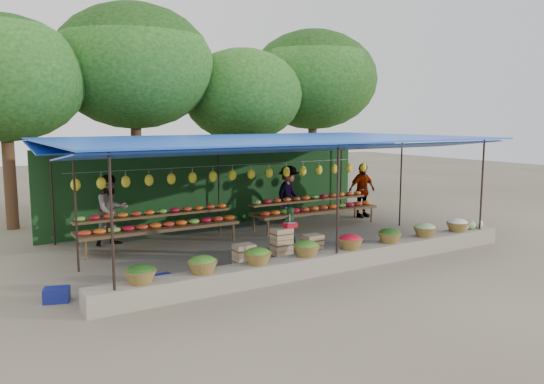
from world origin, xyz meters
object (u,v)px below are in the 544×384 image
blue_crate_front (160,284)px  blue_crate_back (57,295)px  crate_counter (281,248)px  vendor_seated (289,231)px  weighing_scale (290,224)px

blue_crate_front → blue_crate_back: size_ratio=1.20×
crate_counter → blue_crate_back: crate_counter is taller
blue_crate_front → blue_crate_back: 1.85m
vendor_seated → blue_crate_back: (-5.44, -0.60, -0.46)m
vendor_seated → blue_crate_back: vendor_seated is taller
weighing_scale → blue_crate_front: 3.58m
blue_crate_back → vendor_seated: bearing=25.3°
blue_crate_back → blue_crate_front: bearing=4.6°
vendor_seated → blue_crate_front: bearing=3.7°
weighing_scale → blue_crate_back: size_ratio=0.74×
crate_counter → weighing_scale: bearing=-0.0°
crate_counter → vendor_seated: vendor_seated is taller
crate_counter → blue_crate_front: bearing=-167.3°
vendor_seated → blue_crate_back: bearing=-6.3°
vendor_seated → crate_counter: bearing=24.0°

